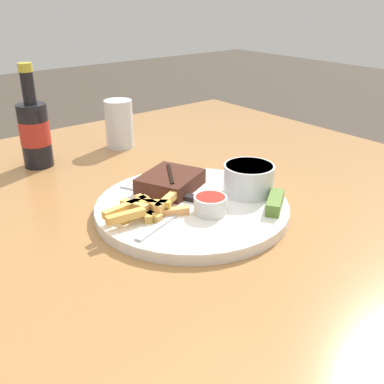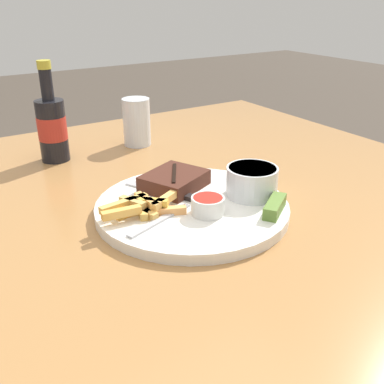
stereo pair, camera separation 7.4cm
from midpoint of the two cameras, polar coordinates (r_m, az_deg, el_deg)
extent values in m
cube|color=#A87542|center=(0.76, 2.77, -4.04)|extent=(1.18, 1.22, 0.04)
cylinder|color=#A87542|center=(1.61, 6.65, -2.75)|extent=(0.06, 0.06, 0.69)
cylinder|color=white|center=(0.75, 2.81, -2.22)|extent=(0.32, 0.32, 0.01)
cylinder|color=white|center=(0.74, 2.83, -1.61)|extent=(0.32, 0.32, 0.00)
cube|color=#472319|center=(0.80, 0.38, 1.41)|extent=(0.13, 0.12, 0.03)
cube|color=black|center=(0.79, 0.38, 2.38)|extent=(0.05, 0.08, 0.00)
cube|color=#E8B050|center=(0.71, -3.06, -2.31)|extent=(0.04, 0.06, 0.01)
cube|color=#EFB558|center=(0.71, -3.23, -2.23)|extent=(0.06, 0.02, 0.01)
cube|color=gold|center=(0.71, -4.45, -2.34)|extent=(0.07, 0.03, 0.01)
cube|color=#F0B35B|center=(0.72, -0.20, -0.83)|extent=(0.08, 0.05, 0.01)
cube|color=#E2AD55|center=(0.70, -2.90, -2.84)|extent=(0.03, 0.05, 0.01)
cube|color=#F1B03E|center=(0.71, -3.28, -2.34)|extent=(0.06, 0.05, 0.01)
cube|color=#E9B857|center=(0.70, -5.68, -1.58)|extent=(0.08, 0.02, 0.01)
cube|color=tan|center=(0.71, -4.63, -1.44)|extent=(0.03, 0.05, 0.01)
cube|color=#F3A55B|center=(0.70, -0.41, -2.52)|extent=(0.07, 0.04, 0.01)
cube|color=#EEAE4D|center=(0.68, -5.99, -2.62)|extent=(0.06, 0.02, 0.01)
cube|color=gold|center=(0.71, -2.52, -1.35)|extent=(0.05, 0.05, 0.01)
cube|color=#E7A150|center=(0.71, -2.84, -1.23)|extent=(0.02, 0.06, 0.01)
cylinder|color=white|center=(0.77, 10.31, 1.27)|extent=(0.09, 0.09, 0.05)
cylinder|color=beige|center=(0.77, 10.42, 2.60)|extent=(0.08, 0.08, 0.01)
cylinder|color=silver|center=(0.70, 4.96, -1.82)|extent=(0.05, 0.05, 0.03)
cylinder|color=#B22319|center=(0.70, 4.99, -1.00)|extent=(0.05, 0.05, 0.01)
cube|color=#567A2D|center=(0.73, 13.34, -1.86)|extent=(0.07, 0.06, 0.02)
cube|color=#B7B7BC|center=(0.67, -1.91, -4.15)|extent=(0.10, 0.04, 0.00)
cube|color=#B7B7BC|center=(0.72, 1.83, -2.21)|extent=(0.03, 0.01, 0.00)
cube|color=#B7B7BC|center=(0.72, 1.54, -2.11)|extent=(0.03, 0.01, 0.00)
cube|color=#B7B7BC|center=(0.72, 1.25, -2.01)|extent=(0.03, 0.01, 0.00)
cube|color=#B7B7BC|center=(0.79, -2.38, 0.34)|extent=(0.06, 0.11, 0.00)
cube|color=black|center=(0.75, 2.85, -0.83)|extent=(0.04, 0.06, 0.01)
cylinder|color=black|center=(1.00, -15.29, 7.47)|extent=(0.06, 0.06, 0.13)
cylinder|color=#B22D23|center=(1.00, -15.33, 7.83)|extent=(0.06, 0.06, 0.05)
cylinder|color=black|center=(0.98, -15.93, 12.94)|extent=(0.03, 0.03, 0.06)
cylinder|color=gold|center=(0.97, -16.21, 15.26)|extent=(0.03, 0.03, 0.02)
cylinder|color=silver|center=(1.07, -5.08, 8.82)|extent=(0.06, 0.06, 0.11)
camera|label=1|loc=(0.04, -87.14, 1.30)|focal=42.00mm
camera|label=2|loc=(0.04, 92.86, -1.30)|focal=42.00mm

